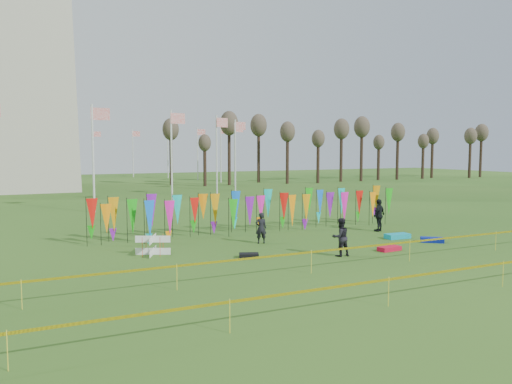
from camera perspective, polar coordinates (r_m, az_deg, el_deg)
name	(u,v)px	position (r m, az deg, el deg)	size (l,w,h in m)	color
ground	(327,260)	(21.68, 8.12, -7.65)	(160.00, 160.00, 0.00)	#244C15
banner_row	(257,208)	(28.11, 0.06, -1.88)	(18.64, 0.64, 2.25)	black
caution_tape_near	(347,249)	(19.99, 10.41, -6.47)	(26.00, 0.02, 0.90)	#E0CC04
caution_tape_far	(431,275)	(16.73, 19.34, -8.91)	(26.00, 0.02, 0.90)	#E0CC04
tree_line	(344,139)	(75.58, 9.97, 5.95)	(53.92, 1.92, 7.84)	#332219
box_kite	(153,245)	(22.74, -11.70, -5.98)	(0.79, 0.79, 0.88)	red
person_left	(261,228)	(24.93, 0.58, -4.13)	(0.57, 0.41, 1.56)	black
person_mid	(340,237)	(22.29, 9.63, -5.11)	(0.82, 0.51, 1.69)	black
person_right	(379,215)	(29.41, 13.89, -2.59)	(1.09, 0.62, 1.86)	black
kite_bag_blue	(432,240)	(26.89, 19.48, -5.18)	(1.10, 0.58, 0.23)	#081A91
kite_bag_red	(389,249)	(24.07, 15.00, -6.26)	(1.11, 0.51, 0.20)	red
kite_bag_black	(249,255)	(21.81, -0.82, -7.27)	(0.84, 0.49, 0.19)	black
kite_bag_teal	(397,236)	(27.44, 15.86, -4.87)	(1.31, 0.62, 0.25)	#0DA0BF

